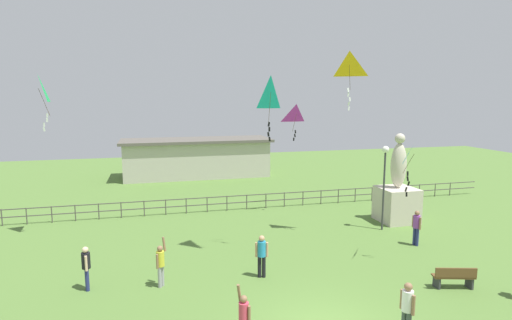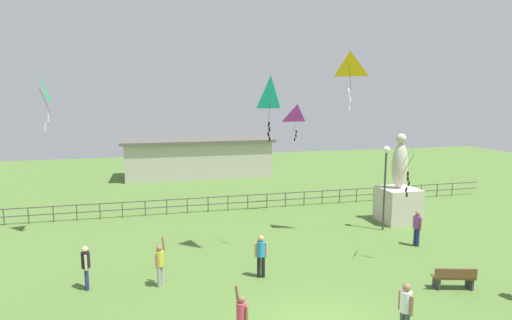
{
  "view_description": "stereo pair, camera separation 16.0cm",
  "coord_description": "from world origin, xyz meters",
  "views": [
    {
      "loc": [
        -4.87,
        -10.64,
        6.98
      ],
      "look_at": [
        -0.37,
        6.9,
        4.24
      ],
      "focal_mm": 28.89,
      "sensor_mm": 36.0,
      "label": 1
    },
    {
      "loc": [
        -4.72,
        -10.68,
        6.98
      ],
      "look_at": [
        -0.37,
        6.9,
        4.24
      ],
      "focal_mm": 28.89,
      "sensor_mm": 36.0,
      "label": 2
    }
  ],
  "objects": [
    {
      "name": "statue_monument",
      "position": [
        8.54,
        9.41,
        1.46
      ],
      "size": [
        1.98,
        1.98,
        5.04
      ],
      "color": "beige",
      "rests_on": "ground_plane"
    },
    {
      "name": "waterfront_railing",
      "position": [
        -0.36,
        14.0,
        0.62
      ],
      "size": [
        36.03,
        0.06,
        0.95
      ],
      "color": "#4C4742",
      "rests_on": "ground_plane"
    },
    {
      "name": "person_2",
      "position": [
        7.21,
        5.73,
        0.98
      ],
      "size": [
        0.32,
        0.51,
        1.7
      ],
      "color": "navy",
      "rests_on": "ground_plane"
    },
    {
      "name": "kite_6",
      "position": [
        0.22,
        6.61,
        7.13
      ],
      "size": [
        0.79,
        0.62,
        2.87
      ],
      "color": "#19B2B2"
    },
    {
      "name": "park_bench",
      "position": [
        5.77,
        1.42,
        0.46
      ],
      "size": [
        1.55,
        0.8,
        0.85
      ],
      "color": "brown",
      "rests_on": "ground_plane"
    },
    {
      "name": "kite_0",
      "position": [
        4.28,
        7.38,
        8.45
      ],
      "size": [
        1.32,
        1.17,
        2.73
      ],
      "color": "yellow"
    },
    {
      "name": "lamppost",
      "position": [
        6.94,
        8.24,
        3.27
      ],
      "size": [
        0.36,
        0.36,
        4.51
      ],
      "color": "#38383D",
      "rests_on": "ground_plane"
    },
    {
      "name": "person_3",
      "position": [
        2.12,
        -0.97,
        1.0
      ],
      "size": [
        0.32,
        0.52,
        1.74
      ],
      "color": "#3F4C47",
      "rests_on": "ground_plane"
    },
    {
      "name": "kite_4",
      "position": [
        3.38,
        12.06,
        6.01
      ],
      "size": [
        1.15,
        0.84,
        2.12
      ],
      "color": "#B22DB2"
    },
    {
      "name": "pavilion_building",
      "position": [
        -0.95,
        26.0,
        1.71
      ],
      "size": [
        13.13,
        4.65,
        3.37
      ],
      "color": "#B7B2A3",
      "rests_on": "ground_plane"
    },
    {
      "name": "person_1",
      "position": [
        -7.32,
        4.68,
        0.95
      ],
      "size": [
        0.31,
        0.49,
        1.65
      ],
      "color": "navy",
      "rests_on": "ground_plane"
    },
    {
      "name": "kite_3",
      "position": [
        -9.96,
        11.14,
        7.34
      ],
      "size": [
        0.68,
        0.82,
        2.71
      ],
      "color": "#1EB759"
    },
    {
      "name": "person_0",
      "position": [
        -0.85,
        4.14,
        0.98
      ],
      "size": [
        0.5,
        0.32,
        1.7
      ],
      "color": "black",
      "rests_on": "ground_plane"
    },
    {
      "name": "person_6",
      "position": [
        -2.53,
        -0.15,
        0.91
      ],
      "size": [
        0.35,
        0.45,
        1.81
      ],
      "color": "navy",
      "rests_on": "ground_plane"
    },
    {
      "name": "person_5",
      "position": [
        -4.69,
        4.29,
        0.94
      ],
      "size": [
        0.4,
        0.41,
        1.87
      ],
      "color": "#99999E",
      "rests_on": "ground_plane"
    },
    {
      "name": "kite_1",
      "position": [
        5.57,
        3.95,
        4.63
      ],
      "size": [
        1.05,
        1.17,
        2.24
      ],
      "color": "#198CD1"
    }
  ]
}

